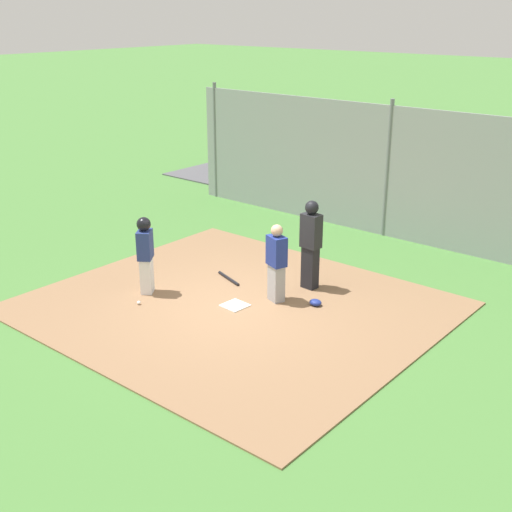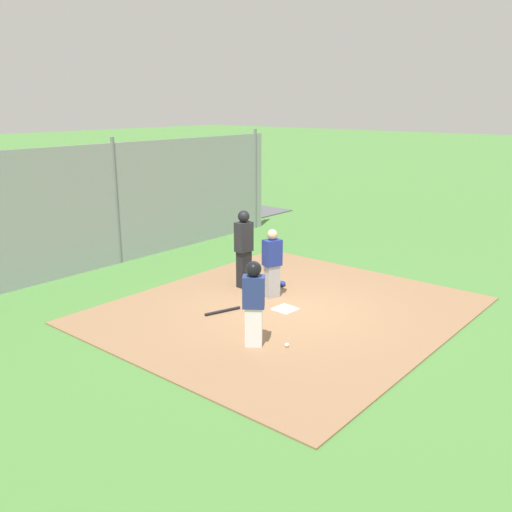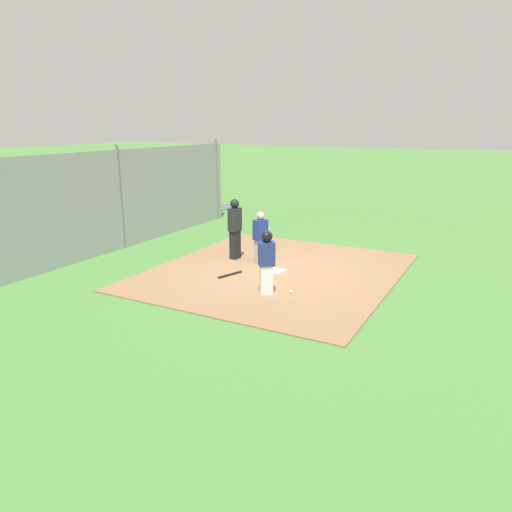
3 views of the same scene
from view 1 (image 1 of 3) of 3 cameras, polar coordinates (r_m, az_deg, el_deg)
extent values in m
plane|color=#477A38|center=(12.69, -1.81, -4.41)|extent=(140.00, 140.00, 0.00)
cube|color=#896647|center=(12.68, -1.81, -4.35)|extent=(7.20, 6.40, 0.03)
cube|color=white|center=(12.67, -1.82, -4.25)|extent=(0.47, 0.47, 0.02)
cube|color=#9E9EA3|center=(12.77, 1.75, -2.31)|extent=(0.36, 0.31, 0.73)
cube|color=navy|center=(12.53, 1.78, 0.44)|extent=(0.45, 0.38, 0.58)
sphere|color=tan|center=(12.40, 1.80, 2.19)|extent=(0.23, 0.23, 0.23)
cube|color=black|center=(13.37, 4.65, -0.99)|extent=(0.32, 0.24, 0.86)
cube|color=#232328|center=(13.10, 4.74, 2.16)|extent=(0.40, 0.29, 0.68)
sphere|color=black|center=(12.96, 4.80, 4.16)|extent=(0.27, 0.27, 0.27)
cube|color=silver|center=(13.30, -9.33, -1.65)|extent=(0.35, 0.37, 0.72)
cube|color=navy|center=(13.07, -9.49, 0.97)|extent=(0.43, 0.46, 0.57)
sphere|color=tan|center=(12.95, -9.59, 2.62)|extent=(0.22, 0.22, 0.22)
sphere|color=black|center=(12.94, -9.59, 2.71)|extent=(0.27, 0.27, 0.27)
cylinder|color=black|center=(13.86, -2.36, -1.92)|extent=(0.78, 0.32, 0.06)
ellipsoid|color=navy|center=(12.72, 5.11, -3.98)|extent=(0.24, 0.20, 0.12)
sphere|color=white|center=(12.91, -10.00, -3.96)|extent=(0.07, 0.07, 0.07)
cube|color=#93999E|center=(16.55, 11.19, 7.04)|extent=(12.00, 0.05, 3.20)
cylinder|color=slate|center=(16.53, 11.21, 7.29)|extent=(0.10, 0.10, 3.35)
cylinder|color=slate|center=(19.83, -3.49, 9.80)|extent=(0.10, 0.10, 3.35)
cube|color=#515156|center=(19.92, 15.70, 4.22)|extent=(18.00, 5.20, 0.04)
cube|color=silver|center=(20.18, 14.93, 5.74)|extent=(4.21, 1.72, 0.64)
cube|color=silver|center=(20.11, 14.70, 7.47)|extent=(2.32, 1.57, 0.56)
cylinder|color=black|center=(20.47, 19.39, 5.17)|extent=(0.60, 0.18, 0.60)
cylinder|color=black|center=(18.93, 17.49, 4.21)|extent=(0.60, 0.18, 0.60)
cylinder|color=black|center=(21.53, 12.63, 6.56)|extent=(0.60, 0.18, 0.60)
cylinder|color=black|center=(20.08, 10.33, 5.73)|extent=(0.60, 0.18, 0.60)
cube|color=black|center=(22.94, 3.06, 8.13)|extent=(4.40, 2.28, 0.64)
cube|color=black|center=(22.93, 2.82, 9.65)|extent=(2.51, 1.88, 0.56)
cylinder|color=black|center=(22.67, 7.05, 7.59)|extent=(0.62, 0.26, 0.60)
cylinder|color=black|center=(21.44, 4.02, 6.95)|extent=(0.62, 0.26, 0.60)
cylinder|color=black|center=(24.50, 2.21, 8.69)|extent=(0.62, 0.26, 0.60)
cylinder|color=black|center=(23.37, -0.82, 8.13)|extent=(0.62, 0.26, 0.60)
camera|label=2|loc=(16.55, -43.76, 11.07)|focal=38.84mm
camera|label=3|loc=(19.42, -42.16, 11.45)|focal=33.58mm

